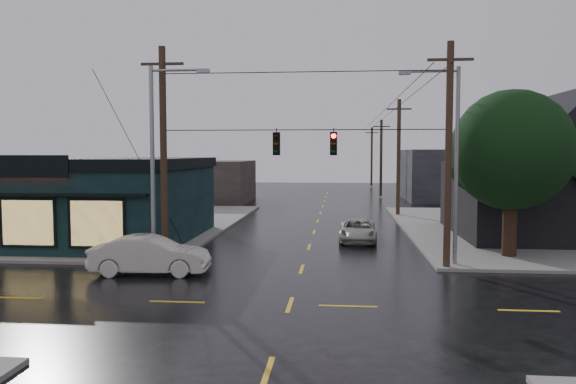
# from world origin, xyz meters

# --- Properties ---
(ground_plane) EXTENTS (160.00, 160.00, 0.00)m
(ground_plane) POSITION_xyz_m (0.00, 0.00, 0.00)
(ground_plane) COLOR black
(sidewalk_nw) EXTENTS (28.00, 28.00, 0.15)m
(sidewalk_nw) POSITION_xyz_m (-20.00, 20.00, 0.07)
(sidewalk_nw) COLOR gray
(sidewalk_nw) RESTS_ON ground
(pizza_shop) EXTENTS (16.30, 12.34, 4.90)m
(pizza_shop) POSITION_xyz_m (-15.00, 12.94, 2.56)
(pizza_shop) COLOR black
(pizza_shop) RESTS_ON ground
(ne_building) EXTENTS (12.60, 11.60, 8.75)m
(ne_building) POSITION_xyz_m (15.00, 17.00, 4.47)
(ne_building) COLOR black
(ne_building) RESTS_ON ground
(corner_tree) EXTENTS (5.93, 5.93, 8.22)m
(corner_tree) POSITION_xyz_m (10.09, 9.46, 5.37)
(corner_tree) COLOR black
(corner_tree) RESTS_ON ground
(utility_pole_nw) EXTENTS (2.00, 0.32, 10.15)m
(utility_pole_nw) POSITION_xyz_m (-6.50, 6.50, 0.00)
(utility_pole_nw) COLOR #342617
(utility_pole_nw) RESTS_ON ground
(utility_pole_ne) EXTENTS (2.00, 0.32, 10.15)m
(utility_pole_ne) POSITION_xyz_m (6.50, 6.50, 0.00)
(utility_pole_ne) COLOR #342617
(utility_pole_ne) RESTS_ON ground
(utility_pole_far_a) EXTENTS (2.00, 0.32, 9.65)m
(utility_pole_far_a) POSITION_xyz_m (6.50, 28.00, 0.00)
(utility_pole_far_a) COLOR #342617
(utility_pole_far_a) RESTS_ON ground
(utility_pole_far_b) EXTENTS (2.00, 0.32, 9.15)m
(utility_pole_far_b) POSITION_xyz_m (6.50, 48.00, 0.00)
(utility_pole_far_b) COLOR #342617
(utility_pole_far_b) RESTS_ON ground
(utility_pole_far_c) EXTENTS (2.00, 0.32, 9.15)m
(utility_pole_far_c) POSITION_xyz_m (6.50, 68.00, 0.00)
(utility_pole_far_c) COLOR #342617
(utility_pole_far_c) RESTS_ON ground
(span_signal_assembly) EXTENTS (13.00, 0.48, 1.23)m
(span_signal_assembly) POSITION_xyz_m (0.10, 6.50, 5.70)
(span_signal_assembly) COLOR black
(span_signal_assembly) RESTS_ON ground
(streetlight_nw) EXTENTS (5.40, 0.30, 9.15)m
(streetlight_nw) POSITION_xyz_m (-6.80, 5.80, 0.00)
(streetlight_nw) COLOR gray
(streetlight_nw) RESTS_ON ground
(streetlight_ne) EXTENTS (5.40, 0.30, 9.15)m
(streetlight_ne) POSITION_xyz_m (7.00, 7.20, 0.00)
(streetlight_ne) COLOR gray
(streetlight_ne) RESTS_ON ground
(bg_building_west) EXTENTS (12.00, 10.00, 4.40)m
(bg_building_west) POSITION_xyz_m (-14.00, 40.00, 2.20)
(bg_building_west) COLOR #312824
(bg_building_west) RESTS_ON ground
(bg_building_east) EXTENTS (14.00, 12.00, 5.60)m
(bg_building_east) POSITION_xyz_m (16.00, 45.00, 2.80)
(bg_building_east) COLOR #26262B
(bg_building_east) RESTS_ON ground
(sedan_cream) EXTENTS (5.20, 2.16, 1.67)m
(sedan_cream) POSITION_xyz_m (-6.48, 4.36, 0.84)
(sedan_cream) COLOR beige
(sedan_cream) RESTS_ON ground
(suv_silver) EXTENTS (2.25, 4.71, 1.30)m
(suv_silver) POSITION_xyz_m (2.76, 14.20, 0.65)
(suv_silver) COLOR #ACAB9F
(suv_silver) RESTS_ON ground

